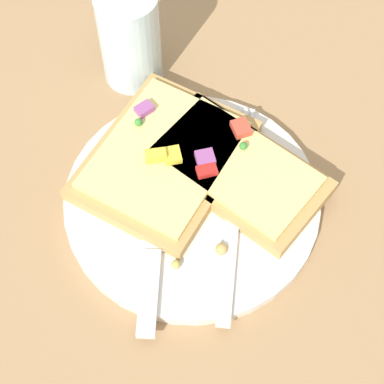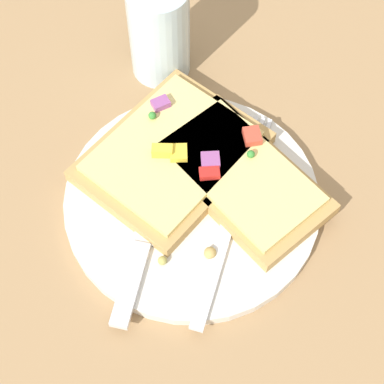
{
  "view_description": "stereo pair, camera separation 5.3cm",
  "coord_description": "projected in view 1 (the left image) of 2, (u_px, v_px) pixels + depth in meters",
  "views": [
    {
      "loc": [
        -0.2,
        0.22,
        0.54
      ],
      "look_at": [
        0.0,
        0.0,
        0.02
      ],
      "focal_mm": 60.0,
      "sensor_mm": 36.0,
      "label": 1
    },
    {
      "loc": [
        -0.24,
        0.18,
        0.54
      ],
      "look_at": [
        0.0,
        0.0,
        0.02
      ],
      "focal_mm": 60.0,
      "sensor_mm": 36.0,
      "label": 2
    }
  ],
  "objects": [
    {
      "name": "ground_plane",
      "position": [
        192.0,
        203.0,
        0.62
      ],
      "size": [
        4.0,
        4.0,
        0.0
      ],
      "primitive_type": "plane",
      "color": "#9E7A51"
    },
    {
      "name": "plate",
      "position": [
        192.0,
        200.0,
        0.61
      ],
      "size": [
        0.24,
        0.24,
        0.01
      ],
      "color": "silver",
      "rests_on": "ground"
    },
    {
      "name": "fork",
      "position": [
        235.0,
        195.0,
        0.6
      ],
      "size": [
        0.15,
        0.2,
        0.01
      ],
      "rotation": [
        0.0,
        0.0,
        5.33
      ],
      "color": "silver",
      "rests_on": "plate"
    },
    {
      "name": "knife",
      "position": [
        153.0,
        242.0,
        0.58
      ],
      "size": [
        0.15,
        0.17,
        0.01
      ],
      "rotation": [
        0.0,
        0.0,
        5.4
      ],
      "color": "silver",
      "rests_on": "plate"
    },
    {
      "name": "pizza_slice_main",
      "position": [
        165.0,
        158.0,
        0.62
      ],
      "size": [
        0.16,
        0.19,
        0.03
      ],
      "rotation": [
        0.0,
        0.0,
        1.79
      ],
      "color": "tan",
      "rests_on": "plate"
    },
    {
      "name": "pizza_slice_corner",
      "position": [
        236.0,
        169.0,
        0.61
      ],
      "size": [
        0.17,
        0.1,
        0.03
      ],
      "rotation": [
        0.0,
        0.0,
        3.19
      ],
      "color": "tan",
      "rests_on": "plate"
    },
    {
      "name": "crumb_scatter",
      "position": [
        209.0,
        253.0,
        0.57
      ],
      "size": [
        0.03,
        0.05,
        0.01
      ],
      "color": "#A49C4E",
      "rests_on": "plate"
    },
    {
      "name": "drinking_glass",
      "position": [
        130.0,
        37.0,
        0.65
      ],
      "size": [
        0.06,
        0.06,
        0.11
      ],
      "color": "silver",
      "rests_on": "ground"
    }
  ]
}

